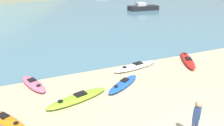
% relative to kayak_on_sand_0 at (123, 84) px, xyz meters
% --- Properties ---
extents(bay_water, '(160.00, 70.00, 0.06)m').
position_rel_kayak_on_sand_0_xyz_m(bay_water, '(0.79, 37.88, -0.15)').
color(bay_water, teal).
rests_on(bay_water, ground_plane).
extents(kayak_on_sand_0, '(2.68, 1.96, 0.40)m').
position_rel_kayak_on_sand_0_xyz_m(kayak_on_sand_0, '(0.00, 0.00, 0.00)').
color(kayak_on_sand_0, blue).
rests_on(kayak_on_sand_0, ground_plane).
extents(kayak_on_sand_1, '(3.60, 1.38, 0.36)m').
position_rel_kayak_on_sand_0_xyz_m(kayak_on_sand_1, '(1.97, 2.04, -0.02)').
color(kayak_on_sand_1, white).
rests_on(kayak_on_sand_1, ground_plane).
extents(kayak_on_sand_2, '(1.95, 2.59, 0.35)m').
position_rel_kayak_on_sand_0_xyz_m(kayak_on_sand_2, '(-6.07, -0.93, -0.02)').
color(kayak_on_sand_2, orange).
rests_on(kayak_on_sand_2, ground_plane).
extents(kayak_on_sand_4, '(2.36, 3.41, 0.38)m').
position_rel_kayak_on_sand_0_xyz_m(kayak_on_sand_4, '(6.00, 1.51, -0.01)').
color(kayak_on_sand_4, red).
rests_on(kayak_on_sand_4, ground_plane).
extents(kayak_on_sand_5, '(3.45, 1.55, 0.35)m').
position_rel_kayak_on_sand_0_xyz_m(kayak_on_sand_5, '(-2.78, -0.42, -0.02)').
color(kayak_on_sand_5, '#8CCC2D').
rests_on(kayak_on_sand_5, ground_plane).
extents(kayak_on_sand_6, '(1.49, 2.76, 0.39)m').
position_rel_kayak_on_sand_0_xyz_m(kayak_on_sand_6, '(-4.67, 2.11, -0.00)').
color(kayak_on_sand_6, '#E5668C').
rests_on(kayak_on_sand_6, ground_plane).
extents(person_near_foreground, '(0.35, 0.30, 1.72)m').
position_rel_kayak_on_sand_0_xyz_m(person_near_foreground, '(0.45, -4.98, 0.81)').
color(person_near_foreground, '#384260').
rests_on(person_near_foreground, ground_plane).
extents(moored_boat_1, '(5.60, 2.47, 1.39)m').
position_rel_kayak_on_sand_0_xyz_m(moored_boat_1, '(16.79, 25.39, 0.37)').
color(moored_boat_1, black).
rests_on(moored_boat_1, bay_water).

